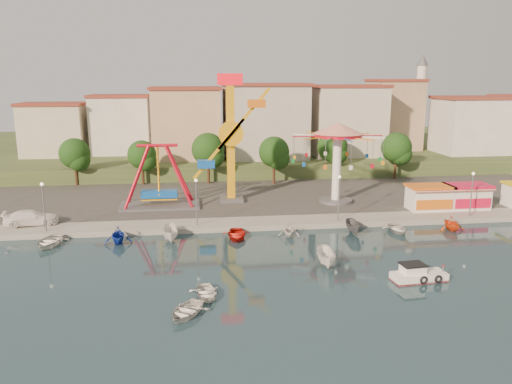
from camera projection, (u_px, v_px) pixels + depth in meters
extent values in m
plane|color=#132B34|center=(291.00, 271.00, 43.59)|extent=(200.00, 200.00, 0.00)
cube|color=#9E998E|center=(234.00, 159.00, 103.52)|extent=(200.00, 100.00, 0.60)
cube|color=#4C4944|center=(251.00, 190.00, 72.48)|extent=(90.00, 28.00, 0.01)
cube|color=#384C26|center=(232.00, 149.00, 108.09)|extent=(200.00, 60.00, 3.00)
cube|color=#59595E|center=(160.00, 205.00, 63.34)|extent=(10.00, 5.00, 0.30)
cube|color=blue|center=(159.00, 194.00, 63.02)|extent=(4.50, 1.40, 1.00)
cylinder|color=red|center=(157.00, 145.00, 61.65)|extent=(5.00, 0.40, 0.40)
cube|color=#59595E|center=(231.00, 199.00, 66.22)|extent=(3.00, 3.00, 0.50)
cube|color=#FFB215|center=(231.00, 145.00, 64.61)|extent=(1.00, 1.00, 15.00)
cube|color=#FB0D1C|center=(230.00, 79.00, 62.78)|extent=(3.20, 0.50, 1.40)
cylinder|color=#FFB215|center=(231.00, 134.00, 63.51)|extent=(3.20, 0.50, 3.20)
cube|color=#FFB215|center=(244.00, 119.00, 63.09)|extent=(6.78, 0.35, 7.82)
cube|color=orange|center=(257.00, 104.00, 62.87)|extent=(2.20, 1.20, 1.00)
cylinder|color=#59595E|center=(335.00, 201.00, 65.59)|extent=(4.40, 4.40, 0.40)
cylinder|color=white|center=(337.00, 168.00, 64.64)|extent=(1.10, 1.10, 9.00)
cylinder|color=red|center=(338.00, 135.00, 63.69)|extent=(6.00, 6.00, 0.50)
cone|color=red|center=(338.00, 128.00, 63.49)|extent=(6.40, 6.40, 1.40)
cube|color=white|center=(429.00, 198.00, 61.59)|extent=(5.00, 3.00, 2.80)
cube|color=orange|center=(430.00, 186.00, 61.25)|extent=(5.40, 3.40, 0.25)
cube|color=red|center=(436.00, 192.00, 59.68)|extent=(5.00, 0.77, 0.43)
cube|color=white|center=(467.00, 197.00, 62.19)|extent=(5.00, 3.00, 2.80)
cube|color=red|center=(468.00, 185.00, 61.85)|extent=(5.40, 3.40, 0.25)
cube|color=red|center=(475.00, 191.00, 60.28)|extent=(5.00, 0.77, 0.43)
cylinder|color=#59595E|center=(44.00, 208.00, 52.58)|extent=(0.14, 0.14, 5.00)
cylinder|color=#59595E|center=(197.00, 204.00, 54.51)|extent=(0.14, 0.14, 5.00)
cylinder|color=#59595E|center=(339.00, 199.00, 56.45)|extent=(0.14, 0.14, 5.00)
cylinder|color=#59595E|center=(471.00, 195.00, 58.38)|extent=(0.14, 0.14, 5.00)
cylinder|color=#382314|center=(76.00, 174.00, 75.70)|extent=(0.44, 0.44, 3.60)
sphere|color=black|center=(75.00, 153.00, 75.01)|extent=(4.60, 4.60, 4.60)
cylinder|color=#382314|center=(143.00, 174.00, 76.22)|extent=(0.44, 0.44, 3.40)
sphere|color=black|center=(142.00, 155.00, 75.57)|extent=(4.35, 4.35, 4.35)
cylinder|color=#382314|center=(208.00, 171.00, 76.95)|extent=(0.44, 0.44, 3.92)
sphere|color=black|center=(208.00, 149.00, 76.20)|extent=(5.02, 5.02, 5.02)
cylinder|color=#382314|center=(274.00, 172.00, 76.78)|extent=(0.44, 0.44, 3.66)
sphere|color=black|center=(274.00, 152.00, 76.09)|extent=(4.68, 4.68, 4.68)
cylinder|color=#382314|center=(332.00, 167.00, 80.87)|extent=(0.44, 0.44, 3.80)
sphere|color=black|center=(332.00, 147.00, 80.15)|extent=(4.86, 4.86, 4.86)
cylinder|color=#382314|center=(395.00, 168.00, 80.32)|extent=(0.44, 0.44, 3.77)
sphere|color=black|center=(396.00, 148.00, 79.60)|extent=(4.83, 4.83, 4.83)
cube|color=beige|center=(39.00, 126.00, 82.16)|extent=(9.26, 9.53, 11.87)
cube|color=silver|center=(119.00, 131.00, 89.12)|extent=(12.33, 9.01, 8.63)
cube|color=tan|center=(193.00, 123.00, 90.98)|extent=(11.95, 9.28, 11.23)
cube|color=beige|center=(270.00, 129.00, 89.81)|extent=(12.59, 10.50, 9.20)
cube|color=beige|center=(337.00, 126.00, 94.72)|extent=(10.75, 9.23, 9.24)
cube|color=tan|center=(409.00, 121.00, 94.30)|extent=(12.77, 10.96, 11.21)
cube|color=silver|center=(472.00, 118.00, 94.08)|extent=(8.23, 8.98, 12.36)
cylinder|color=silver|center=(419.00, 107.00, 97.76)|extent=(1.80, 1.80, 16.00)
cylinder|color=#59595E|center=(421.00, 81.00, 96.65)|extent=(2.80, 2.80, 0.30)
cone|color=#59595E|center=(423.00, 60.00, 95.76)|extent=(2.20, 2.20, 2.00)
cube|color=white|center=(419.00, 277.00, 41.54)|extent=(4.69, 2.16, 0.82)
cube|color=red|center=(419.00, 280.00, 41.58)|extent=(4.69, 2.16, 0.15)
cube|color=white|center=(413.00, 270.00, 41.41)|extent=(1.94, 1.53, 0.82)
cube|color=black|center=(413.00, 264.00, 41.31)|extent=(2.14, 1.73, 0.11)
torus|color=black|center=(424.00, 280.00, 40.63)|extent=(0.71, 0.25, 0.69)
torus|color=black|center=(438.00, 279.00, 40.83)|extent=(0.71, 0.25, 0.69)
imported|color=white|center=(206.00, 293.00, 38.38)|extent=(2.84, 3.66, 0.70)
imported|color=silver|center=(186.00, 311.00, 35.34)|extent=(4.05, 4.45, 0.75)
imported|color=white|center=(326.00, 258.00, 44.69)|extent=(1.92, 4.14, 1.55)
imported|color=white|center=(31.00, 218.00, 55.16)|extent=(6.03, 3.29, 1.66)
imported|color=silver|center=(49.00, 241.00, 50.21)|extent=(3.73, 4.71, 0.88)
imported|color=#122A9E|center=(118.00, 235.00, 50.94)|extent=(3.20, 3.59, 1.73)
imported|color=silver|center=(171.00, 234.00, 51.60)|extent=(1.87, 4.19, 1.58)
imported|color=red|center=(236.00, 234.00, 52.50)|extent=(3.17, 4.26, 0.85)
imported|color=silver|center=(289.00, 230.00, 53.12)|extent=(3.02, 3.28, 1.45)
imported|color=#515155|center=(354.00, 227.00, 53.98)|extent=(1.62, 3.83, 1.45)
imported|color=silver|center=(397.00, 229.00, 54.65)|extent=(2.67, 3.66, 0.74)
imported|color=#EB4814|center=(452.00, 223.00, 55.31)|extent=(2.74, 3.15, 1.61)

